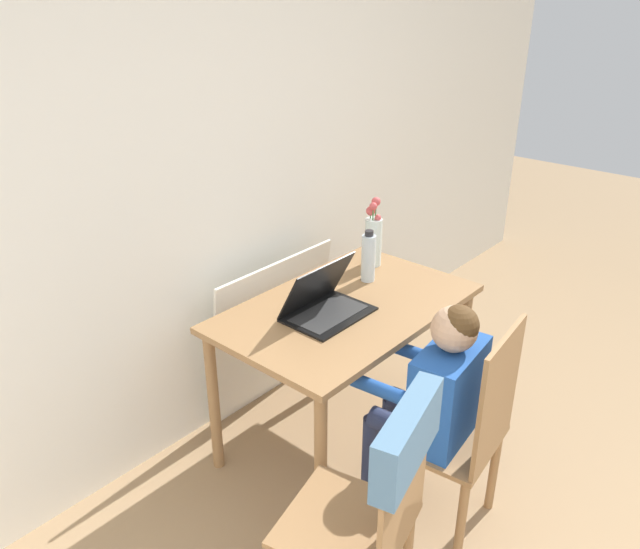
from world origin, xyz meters
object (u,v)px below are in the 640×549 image
at_px(chair_occupied, 463,432).
at_px(laptop, 324,302).
at_px(person_seated, 436,389).
at_px(water_bottle, 368,257).
at_px(chair_spare, 383,488).
at_px(flower_vase, 373,237).

bearing_deg(chair_occupied, laptop, -96.05).
distance_m(person_seated, laptop, 0.61).
bearing_deg(laptop, water_bottle, 8.72).
xyz_separation_m(chair_spare, water_bottle, (0.97, 0.80, 0.23)).
bearing_deg(flower_vase, person_seated, -127.48).
bearing_deg(person_seated, laptop, -97.34).
distance_m(person_seated, flower_vase, 0.96).
bearing_deg(chair_occupied, flower_vase, -129.15).
bearing_deg(chair_spare, person_seated, -178.53).
xyz_separation_m(chair_spare, laptop, (0.57, 0.74, 0.17)).
height_order(chair_occupied, water_bottle, water_bottle).
relative_size(chair_spare, laptop, 2.56).
bearing_deg(water_bottle, laptop, -171.33).
bearing_deg(laptop, chair_spare, -127.83).
height_order(laptop, water_bottle, water_bottle).
xyz_separation_m(person_seated, water_bottle, (0.40, 0.64, 0.24)).
height_order(chair_occupied, chair_spare, chair_spare).
relative_size(chair_spare, person_seated, 0.95).
relative_size(chair_occupied, chair_spare, 0.99).
xyz_separation_m(chair_occupied, laptop, (-0.01, 0.70, 0.32)).
distance_m(person_seated, water_bottle, 0.79).
bearing_deg(person_seated, water_bottle, -128.55).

